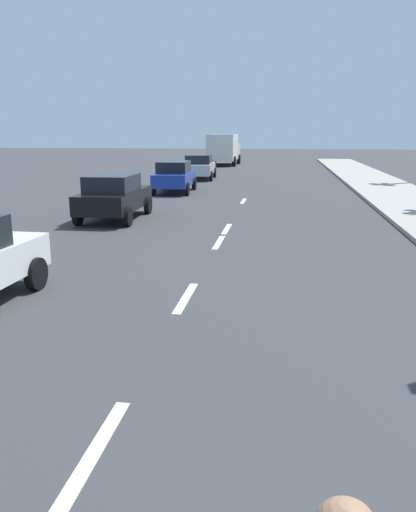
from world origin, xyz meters
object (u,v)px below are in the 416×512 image
object	(u,v)px
parked_car_blue	(174,176)
delivery_truck	(224,149)
parked_car_black	(114,196)
parked_car_silver	(199,166)

from	to	relation	value
parked_car_blue	delivery_truck	size ratio (longest dim) A/B	0.64
parked_car_black	delivery_truck	world-z (taller)	delivery_truck
delivery_truck	parked_car_blue	bearing A→B (deg)	-88.61
parked_car_blue	parked_car_silver	xyz separation A→B (m)	(0.04, 7.70, 0.00)
parked_car_black	parked_car_silver	bearing A→B (deg)	87.63
parked_car_blue	delivery_truck	bearing A→B (deg)	87.88
parked_car_black	parked_car_silver	world-z (taller)	same
parked_car_blue	parked_car_silver	bearing A→B (deg)	87.40
parked_car_black	parked_car_silver	size ratio (longest dim) A/B	0.95
parked_car_silver	delivery_truck	bearing A→B (deg)	87.59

